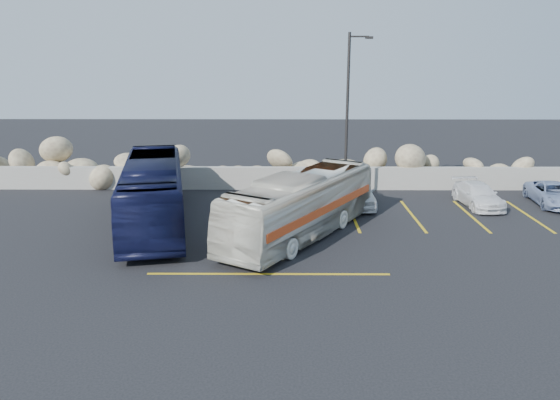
{
  "coord_description": "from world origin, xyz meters",
  "views": [
    {
      "loc": [
        -0.5,
        -16.51,
        6.98
      ],
      "look_at": [
        -0.64,
        4.0,
        1.52
      ],
      "focal_mm": 35.0,
      "sensor_mm": 36.0,
      "label": 1
    }
  ],
  "objects_px": {
    "lamppost": "(348,114)",
    "car_c": "(478,195)",
    "tour_coach": "(153,192)",
    "car_a": "(356,192)",
    "car_d": "(553,194)",
    "vintage_bus": "(301,205)"
  },
  "relations": [
    {
      "from": "lamppost",
      "to": "car_c",
      "type": "bearing_deg",
      "value": -7.46
    },
    {
      "from": "tour_coach",
      "to": "car_a",
      "type": "distance_m",
      "value": 9.52
    },
    {
      "from": "car_a",
      "to": "car_d",
      "type": "height_order",
      "value": "car_a"
    },
    {
      "from": "lamppost",
      "to": "tour_coach",
      "type": "height_order",
      "value": "lamppost"
    },
    {
      "from": "lamppost",
      "to": "vintage_bus",
      "type": "distance_m",
      "value": 6.6
    },
    {
      "from": "vintage_bus",
      "to": "tour_coach",
      "type": "distance_m",
      "value": 6.36
    },
    {
      "from": "vintage_bus",
      "to": "car_a",
      "type": "distance_m",
      "value": 5.41
    },
    {
      "from": "vintage_bus",
      "to": "car_c",
      "type": "bearing_deg",
      "value": 59.43
    },
    {
      "from": "vintage_bus",
      "to": "car_d",
      "type": "bearing_deg",
      "value": 52.67
    },
    {
      "from": "vintage_bus",
      "to": "car_d",
      "type": "distance_m",
      "value": 13.16
    },
    {
      "from": "lamppost",
      "to": "car_a",
      "type": "distance_m",
      "value": 3.73
    },
    {
      "from": "vintage_bus",
      "to": "car_a",
      "type": "xyz_separation_m",
      "value": [
        2.78,
        4.6,
        -0.59
      ]
    },
    {
      "from": "car_c",
      "to": "car_d",
      "type": "relative_size",
      "value": 0.97
    },
    {
      "from": "car_a",
      "to": "car_c",
      "type": "relative_size",
      "value": 1.07
    },
    {
      "from": "lamppost",
      "to": "car_a",
      "type": "height_order",
      "value": "lamppost"
    },
    {
      "from": "car_c",
      "to": "car_d",
      "type": "bearing_deg",
      "value": -1.1
    },
    {
      "from": "car_c",
      "to": "car_a",
      "type": "bearing_deg",
      "value": 175.23
    },
    {
      "from": "car_d",
      "to": "tour_coach",
      "type": "bearing_deg",
      "value": -165.2
    },
    {
      "from": "lamppost",
      "to": "vintage_bus",
      "type": "xyz_separation_m",
      "value": [
        -2.37,
        -5.37,
        -3.03
      ]
    },
    {
      "from": "vintage_bus",
      "to": "tour_coach",
      "type": "xyz_separation_m",
      "value": [
        -6.18,
        1.49,
        0.14
      ]
    },
    {
      "from": "vintage_bus",
      "to": "car_c",
      "type": "relative_size",
      "value": 2.46
    },
    {
      "from": "tour_coach",
      "to": "car_a",
      "type": "xyz_separation_m",
      "value": [
        8.96,
        3.11,
        -0.73
      ]
    }
  ]
}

